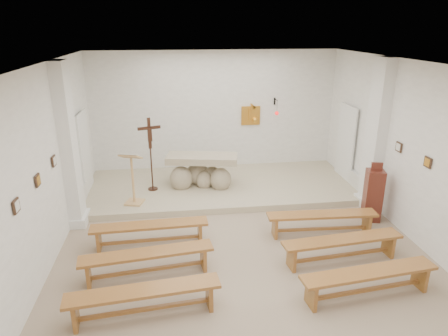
{
  "coord_description": "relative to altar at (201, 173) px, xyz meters",
  "views": [
    {
      "loc": [
        -1.23,
        -6.27,
        4.13
      ],
      "look_at": [
        -0.18,
        1.6,
        1.28
      ],
      "focal_mm": 32.0,
      "sensor_mm": 36.0,
      "label": 1
    }
  ],
  "objects": [
    {
      "name": "ground",
      "position": [
        0.53,
        -3.43,
        -0.51
      ],
      "size": [
        7.0,
        10.0,
        0.0
      ],
      "primitive_type": "cube",
      "color": "tan",
      "rests_on": "ground"
    },
    {
      "name": "wall_left",
      "position": [
        -2.96,
        -3.43,
        1.24
      ],
      "size": [
        0.02,
        10.0,
        3.5
      ],
      "primitive_type": "cube",
      "color": "white",
      "rests_on": "ground"
    },
    {
      "name": "wall_right",
      "position": [
        4.02,
        -3.43,
        1.24
      ],
      "size": [
        0.02,
        10.0,
        3.5
      ],
      "primitive_type": "cube",
      "color": "white",
      "rests_on": "ground"
    },
    {
      "name": "wall_back",
      "position": [
        0.53,
        1.56,
        1.24
      ],
      "size": [
        7.0,
        0.02,
        3.5
      ],
      "primitive_type": "cube",
      "color": "white",
      "rests_on": "ground"
    },
    {
      "name": "ceiling",
      "position": [
        0.53,
        -3.43,
        2.98
      ],
      "size": [
        7.0,
        10.0,
        0.02
      ],
      "primitive_type": "cube",
      "color": "silver",
      "rests_on": "wall_back"
    },
    {
      "name": "sanctuary_platform",
      "position": [
        0.53,
        0.07,
        -0.43
      ],
      "size": [
        6.98,
        3.0,
        0.15
      ],
      "primitive_type": "cube",
      "color": "tan",
      "rests_on": "ground"
    },
    {
      "name": "pilaster_left",
      "position": [
        -2.84,
        -1.43,
        1.24
      ],
      "size": [
        0.26,
        0.55,
        3.5
      ],
      "primitive_type": "cube",
      "color": "white",
      "rests_on": "ground"
    },
    {
      "name": "pilaster_right",
      "position": [
        3.9,
        -1.43,
        1.24
      ],
      "size": [
        0.26,
        0.55,
        3.5
      ],
      "primitive_type": "cube",
      "color": "white",
      "rests_on": "ground"
    },
    {
      "name": "gold_wall_relief",
      "position": [
        1.58,
        1.53,
        1.14
      ],
      "size": [
        0.55,
        0.04,
        0.55
      ],
      "primitive_type": "cube",
      "color": "gold",
      "rests_on": "wall_back"
    },
    {
      "name": "sanctuary_lamp",
      "position": [
        2.28,
        1.28,
        1.3
      ],
      "size": [
        0.11,
        0.36,
        0.44
      ],
      "color": "black",
      "rests_on": "wall_back"
    },
    {
      "name": "station_frame_left_front",
      "position": [
        -2.94,
        -4.23,
        1.21
      ],
      "size": [
        0.03,
        0.2,
        0.2
      ],
      "primitive_type": "cube",
      "color": "#392519",
      "rests_on": "wall_left"
    },
    {
      "name": "station_frame_left_mid",
      "position": [
        -2.94,
        -3.23,
        1.21
      ],
      "size": [
        0.03,
        0.2,
        0.2
      ],
      "primitive_type": "cube",
      "color": "#392519",
      "rests_on": "wall_left"
    },
    {
      "name": "station_frame_left_rear",
      "position": [
        -2.94,
        -2.23,
        1.21
      ],
      "size": [
        0.03,
        0.2,
        0.2
      ],
      "primitive_type": "cube",
      "color": "#392519",
      "rests_on": "wall_left"
    },
    {
      "name": "station_frame_right_mid",
      "position": [
        4.0,
        -3.23,
        1.21
      ],
      "size": [
        0.03,
        0.2,
        0.2
      ],
      "primitive_type": "cube",
      "color": "#392519",
      "rests_on": "wall_right"
    },
    {
      "name": "station_frame_right_rear",
      "position": [
        4.0,
        -2.23,
        1.21
      ],
      "size": [
        0.03,
        0.2,
        0.2
      ],
      "primitive_type": "cube",
      "color": "#392519",
      "rests_on": "wall_right"
    },
    {
      "name": "radiator_left",
      "position": [
        -2.9,
        -0.73,
        -0.24
      ],
      "size": [
        0.1,
        0.85,
        0.52
      ],
      "primitive_type": "cube",
      "color": "silver",
      "rests_on": "ground"
    },
    {
      "name": "radiator_right",
      "position": [
        3.96,
        -0.73,
        -0.24
      ],
      "size": [
        0.1,
        0.85,
        0.52
      ],
      "primitive_type": "cube",
      "color": "silver",
      "rests_on": "ground"
    },
    {
      "name": "altar",
      "position": [
        0.0,
        0.0,
        0.0
      ],
      "size": [
        1.9,
        1.02,
        0.93
      ],
      "rotation": [
        0.0,
        0.0,
        -0.19
      ],
      "color": "tan",
      "rests_on": "sanctuary_platform"
    },
    {
      "name": "lectern",
      "position": [
        -1.67,
        -0.88,
        0.28
      ],
      "size": [
        0.54,
        0.49,
        1.29
      ],
      "rotation": [
        0.0,
        0.0,
        -0.28
      ],
      "color": "tan",
      "rests_on": "sanctuary_platform"
    },
    {
      "name": "crucifix_stand",
      "position": [
        -1.26,
        -0.07,
        0.73
      ],
      "size": [
        0.55,
        0.25,
        1.87
      ],
      "rotation": [
        0.0,
        0.0,
        0.3
      ],
      "color": "#331A10",
      "rests_on": "sanctuary_platform"
    },
    {
      "name": "potted_plant",
      "position": [
        -0.11,
        0.35,
        -0.11
      ],
      "size": [
        0.48,
        0.42,
        0.49
      ],
      "primitive_type": "imported",
      "rotation": [
        0.0,
        0.0,
        0.11
      ],
      "color": "#265823",
      "rests_on": "sanctuary_platform"
    },
    {
      "name": "donation_pedestal",
      "position": [
        3.63,
        -2.12,
        0.09
      ],
      "size": [
        0.44,
        0.44,
        1.36
      ],
      "rotation": [
        0.0,
        0.0,
        -0.24
      ],
      "color": "#5C231A",
      "rests_on": "ground"
    },
    {
      "name": "bench_left_front",
      "position": [
        -1.22,
        -2.62,
        -0.15
      ],
      "size": [
        2.28,
        0.44,
        0.48
      ],
      "rotation": [
        0.0,
        0.0,
        0.03
      ],
      "color": "olive",
      "rests_on": "ground"
    },
    {
      "name": "bench_right_front",
      "position": [
        2.28,
        -2.62,
        -0.15
      ],
      "size": [
        2.28,
        0.46,
        0.48
      ],
      "rotation": [
        0.0,
        0.0,
        -0.05
      ],
      "color": "olive",
      "rests_on": "ground"
    },
    {
      "name": "bench_left_second",
      "position": [
        -1.22,
        -3.65,
        -0.15
      ],
      "size": [
        2.3,
        0.64,
        0.48
      ],
      "rotation": [
        0.0,
        0.0,
        0.12
      ],
      "color": "olive",
      "rests_on": "ground"
    },
    {
      "name": "bench_right_second",
      "position": [
        2.28,
        -3.65,
        -0.15
      ],
      "size": [
        2.3,
        0.59,
        0.48
      ],
      "rotation": [
        0.0,
        0.0,
        0.1
      ],
      "color": "olive",
      "rests_on": "ground"
    },
    {
      "name": "bench_left_third",
      "position": [
        -1.22,
        -4.68,
        -0.15
      ],
      "size": [
        2.3,
        0.59,
        0.48
      ],
      "rotation": [
        0.0,
        0.0,
        0.1
      ],
      "color": "olive",
      "rests_on": "ground"
    },
    {
      "name": "bench_right_third",
      "position": [
        2.28,
        -4.68,
        -0.15
      ],
      "size": [
        2.3,
        0.62,
        0.48
      ],
      "rotation": [
        0.0,
        0.0,
        0.11
      ],
      "color": "olive",
      "rests_on": "ground"
    }
  ]
}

